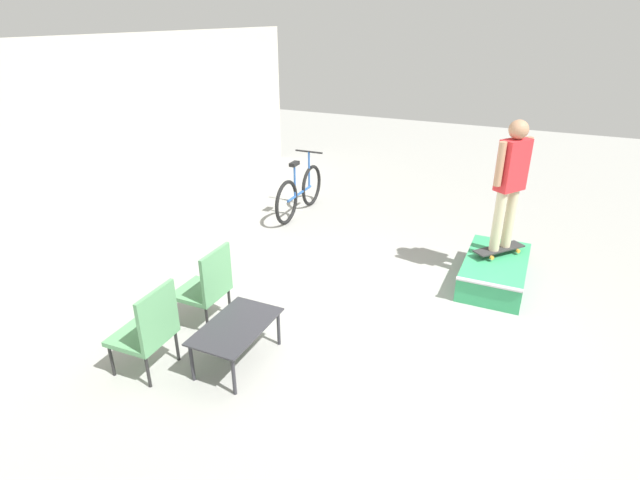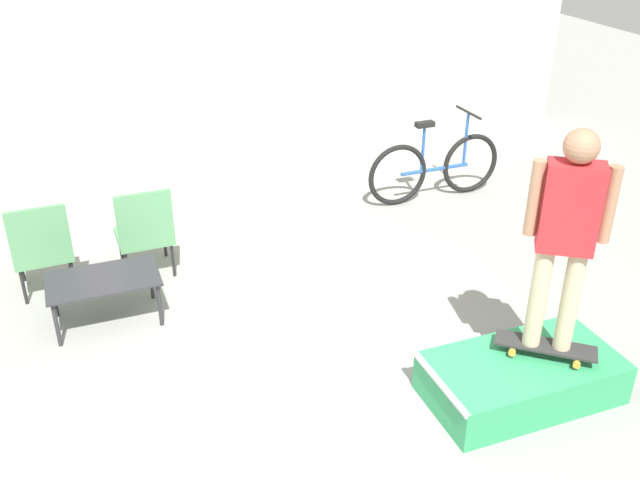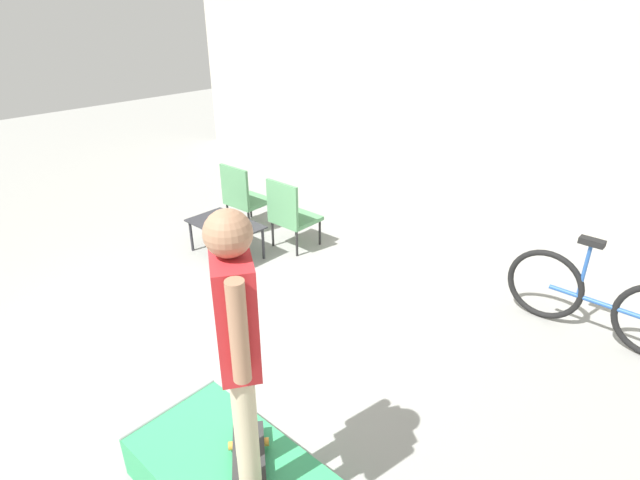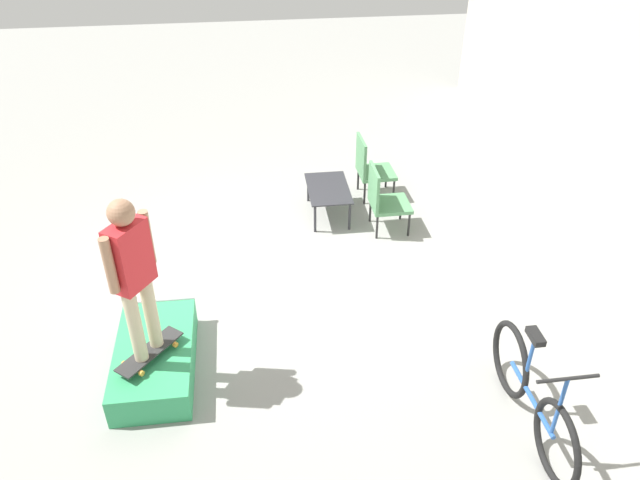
{
  "view_description": "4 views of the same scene",
  "coord_description": "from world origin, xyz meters",
  "px_view_note": "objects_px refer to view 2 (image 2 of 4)",
  "views": [
    {
      "loc": [
        -4.64,
        -1.35,
        3.26
      ],
      "look_at": [
        0.41,
        0.97,
        0.73
      ],
      "focal_mm": 28.0,
      "sensor_mm": 36.0,
      "label": 1
    },
    {
      "loc": [
        -1.35,
        -4.46,
        3.6
      ],
      "look_at": [
        0.61,
        0.66,
        0.7
      ],
      "focal_mm": 40.0,
      "sensor_mm": 36.0,
      "label": 2
    },
    {
      "loc": [
        3.49,
        -2.28,
        2.98
      ],
      "look_at": [
        0.41,
        1.12,
        0.74
      ],
      "focal_mm": 28.0,
      "sensor_mm": 36.0,
      "label": 3
    },
    {
      "loc": [
        6.37,
        0.06,
        4.68
      ],
      "look_at": [
        0.48,
        0.81,
        0.71
      ],
      "focal_mm": 35.0,
      "sensor_mm": 36.0,
      "label": 4
    }
  ],
  "objects_px": {
    "patio_chair_left": "(42,247)",
    "skateboard_on_ramp": "(545,346)",
    "person_skater": "(567,226)",
    "patio_chair_right": "(145,230)",
    "coffee_table": "(103,283)",
    "bicycle": "(435,167)",
    "skate_ramp_box": "(521,378)"
  },
  "relations": [
    {
      "from": "patio_chair_left",
      "to": "skateboard_on_ramp",
      "type": "bearing_deg",
      "value": 138.21
    },
    {
      "from": "person_skater",
      "to": "patio_chair_right",
      "type": "height_order",
      "value": "person_skater"
    },
    {
      "from": "coffee_table",
      "to": "patio_chair_right",
      "type": "relative_size",
      "value": 1.02
    },
    {
      "from": "skateboard_on_ramp",
      "to": "person_skater",
      "type": "bearing_deg",
      "value": -122.07
    },
    {
      "from": "coffee_table",
      "to": "bicycle",
      "type": "xyz_separation_m",
      "value": [
        3.98,
        1.3,
        0.01
      ]
    },
    {
      "from": "patio_chair_left",
      "to": "skate_ramp_box",
      "type": "bearing_deg",
      "value": 136.77
    },
    {
      "from": "skate_ramp_box",
      "to": "patio_chair_right",
      "type": "distance_m",
      "value": 3.7
    },
    {
      "from": "skateboard_on_ramp",
      "to": "bicycle",
      "type": "relative_size",
      "value": 0.4
    },
    {
      "from": "patio_chair_left",
      "to": "bicycle",
      "type": "bearing_deg",
      "value": -174.36
    },
    {
      "from": "coffee_table",
      "to": "patio_chair_left",
      "type": "xyz_separation_m",
      "value": [
        -0.47,
        0.68,
        0.1
      ]
    },
    {
      "from": "coffee_table",
      "to": "patio_chair_right",
      "type": "distance_m",
      "value": 0.84
    },
    {
      "from": "coffee_table",
      "to": "skateboard_on_ramp",
      "type": "bearing_deg",
      "value": -35.92
    },
    {
      "from": "patio_chair_left",
      "to": "patio_chair_right",
      "type": "xyz_separation_m",
      "value": [
        0.94,
        -0.0,
        0.0
      ]
    },
    {
      "from": "skate_ramp_box",
      "to": "patio_chair_right",
      "type": "bearing_deg",
      "value": 129.46
    },
    {
      "from": "skateboard_on_ramp",
      "to": "coffee_table",
      "type": "height_order",
      "value": "coffee_table"
    },
    {
      "from": "skateboard_on_ramp",
      "to": "patio_chair_left",
      "type": "distance_m",
      "value": 4.48
    },
    {
      "from": "coffee_table",
      "to": "patio_chair_right",
      "type": "height_order",
      "value": "patio_chair_right"
    },
    {
      "from": "person_skater",
      "to": "coffee_table",
      "type": "height_order",
      "value": "person_skater"
    },
    {
      "from": "person_skater",
      "to": "bicycle",
      "type": "distance_m",
      "value": 3.75
    },
    {
      "from": "skate_ramp_box",
      "to": "person_skater",
      "type": "xyz_separation_m",
      "value": [
        0.17,
        -0.0,
        1.25
      ]
    },
    {
      "from": "skate_ramp_box",
      "to": "patio_chair_left",
      "type": "relative_size",
      "value": 1.56
    },
    {
      "from": "skate_ramp_box",
      "to": "patio_chair_left",
      "type": "bearing_deg",
      "value": 139.04
    },
    {
      "from": "person_skater",
      "to": "coffee_table",
      "type": "bearing_deg",
      "value": 178.31
    },
    {
      "from": "skate_ramp_box",
      "to": "bicycle",
      "type": "height_order",
      "value": "bicycle"
    },
    {
      "from": "skateboard_on_ramp",
      "to": "patio_chair_right",
      "type": "relative_size",
      "value": 0.74
    },
    {
      "from": "skateboard_on_ramp",
      "to": "patio_chair_right",
      "type": "distance_m",
      "value": 3.8
    },
    {
      "from": "bicycle",
      "to": "skate_ramp_box",
      "type": "bearing_deg",
      "value": -109.31
    },
    {
      "from": "skate_ramp_box",
      "to": "patio_chair_right",
      "type": "relative_size",
      "value": 1.56
    },
    {
      "from": "skateboard_on_ramp",
      "to": "patio_chair_right",
      "type": "xyz_separation_m",
      "value": [
        -2.52,
        2.85,
        0.08
      ]
    },
    {
      "from": "skateboard_on_ramp",
      "to": "patio_chair_right",
      "type": "bearing_deg",
      "value": 170.96
    },
    {
      "from": "patio_chair_left",
      "to": "patio_chair_right",
      "type": "bearing_deg",
      "value": 177.72
    },
    {
      "from": "skate_ramp_box",
      "to": "skateboard_on_ramp",
      "type": "distance_m",
      "value": 0.3
    }
  ]
}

